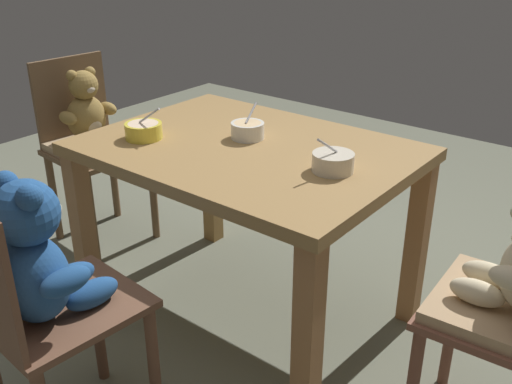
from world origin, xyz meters
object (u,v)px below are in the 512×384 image
(dining_table, at_px, (247,173))
(porridge_bowl_white_center, at_px, (248,130))
(teddy_chair_near_left, at_px, (91,131))
(porridge_bowl_cream_near_right, at_px, (333,162))
(porridge_bowl_yellow_near_left, at_px, (144,130))
(teddy_chair_near_front, at_px, (40,276))

(dining_table, bearing_deg, porridge_bowl_white_center, 128.05)
(teddy_chair_near_left, xyz_separation_m, porridge_bowl_cream_near_right, (1.34, -0.06, 0.20))
(porridge_bowl_cream_near_right, bearing_deg, teddy_chair_near_left, 177.29)
(teddy_chair_near_left, xyz_separation_m, porridge_bowl_yellow_near_left, (0.64, -0.23, 0.20))
(dining_table, xyz_separation_m, teddy_chair_near_front, (-0.03, -0.84, -0.02))
(porridge_bowl_yellow_near_left, distance_m, porridge_bowl_cream_near_right, 0.72)
(porridge_bowl_white_center, relative_size, porridge_bowl_cream_near_right, 0.91)
(dining_table, height_order, teddy_chair_near_left, teddy_chair_near_left)
(dining_table, bearing_deg, porridge_bowl_yellow_near_left, -152.73)
(dining_table, distance_m, porridge_bowl_yellow_near_left, 0.41)
(porridge_bowl_yellow_near_left, relative_size, porridge_bowl_white_center, 1.11)
(teddy_chair_near_front, height_order, porridge_bowl_yellow_near_left, teddy_chair_near_front)
(dining_table, distance_m, teddy_chair_near_left, 0.98)
(teddy_chair_near_left, bearing_deg, dining_table, 2.41)
(teddy_chair_near_left, height_order, porridge_bowl_cream_near_right, teddy_chair_near_left)
(teddy_chair_near_front, bearing_deg, porridge_bowl_white_center, 5.91)
(teddy_chair_near_left, relative_size, porridge_bowl_yellow_near_left, 6.06)
(dining_table, height_order, porridge_bowl_white_center, porridge_bowl_white_center)
(teddy_chair_near_front, xyz_separation_m, porridge_bowl_white_center, (-0.02, 0.90, 0.16))
(teddy_chair_near_front, distance_m, porridge_bowl_yellow_near_left, 0.75)
(dining_table, height_order, teddy_chair_near_front, teddy_chair_near_front)
(porridge_bowl_white_center, distance_m, porridge_bowl_cream_near_right, 0.41)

